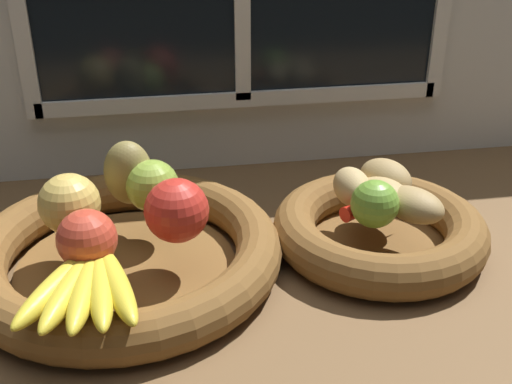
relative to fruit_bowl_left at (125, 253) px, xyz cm
name	(u,v)px	position (x,y,z in cm)	size (l,w,h in cm)	color
ground_plane	(275,264)	(18.95, 0.62, -4.12)	(140.00, 90.00, 3.00)	brown
fruit_bowl_left	(125,253)	(0.00, 0.00, 0.00)	(38.47, 38.47, 5.60)	brown
fruit_bowl_right	(379,230)	(32.55, 0.00, 0.02)	(27.79, 27.79, 5.60)	brown
apple_red_front	(87,239)	(-3.39, -6.65, 6.28)	(6.59, 6.59, 6.59)	#CC422D
apple_green_back	(153,186)	(3.90, 5.12, 6.35)	(6.72, 6.72, 6.72)	#8CAD3D
apple_red_right	(177,211)	(6.51, -2.72, 6.77)	(7.57, 7.57, 7.57)	red
apple_golden_left	(70,204)	(-5.89, 1.30, 6.65)	(7.33, 7.33, 7.33)	#DBB756
pear_brown	(128,173)	(0.95, 7.57, 7.28)	(5.41, 6.20, 8.59)	olive
banana_bunch_front	(87,283)	(-3.25, -12.16, 4.30)	(13.53, 16.67, 2.63)	yellow
potato_oblong	(352,187)	(29.31, 2.52, 5.36)	(7.22, 4.58, 4.74)	tan
potato_small	(413,205)	(35.44, -2.88, 5.05)	(8.24, 5.39, 4.13)	#A38451
potato_back	(386,178)	(34.35, 3.97, 5.50)	(7.73, 5.58, 5.02)	#A38451
potato_large	(383,196)	(32.55, 0.00, 5.10)	(7.67, 5.88, 4.23)	tan
lime_near	(375,204)	(30.22, -3.49, 5.94)	(5.90, 5.90, 5.90)	#6B9E33
chili_pepper	(382,202)	(32.72, 0.43, 3.99)	(2.01, 2.01, 12.78)	red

